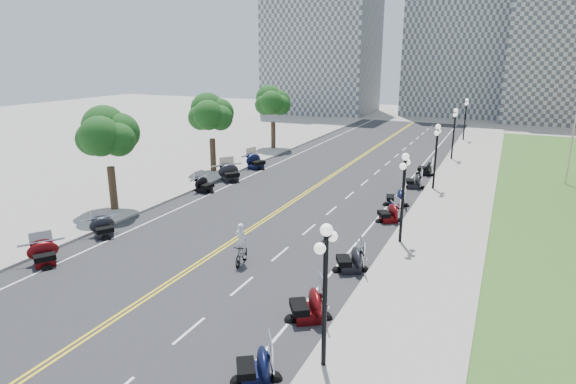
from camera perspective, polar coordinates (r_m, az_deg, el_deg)
The scene contains 50 objects.
ground at distance 26.79m, azimuth -7.17°, elevation -6.18°, with size 160.00×160.00×0.00m, color gray.
road at distance 35.19m, azimuth 1.35°, elevation -0.62°, with size 16.00×90.00×0.01m, color #333335.
centerline_yellow_a at distance 35.23m, azimuth 1.17°, elevation -0.58°, with size 0.12×90.00×0.00m, color yellow.
centerline_yellow_b at distance 35.14m, azimuth 1.53°, elevation -0.63°, with size 0.12×90.00×0.00m, color yellow.
edge_line_north at distance 33.30m, azimuth 11.53°, elevation -1.90°, with size 0.12×90.00×0.00m, color white.
edge_line_south at distance 38.06m, azimuth -7.53°, elevation 0.54°, with size 0.12×90.00×0.00m, color white.
lane_dash_4 at distance 19.26m, azimuth -11.63°, elevation -15.79°, with size 0.12×2.00×0.00m, color white.
lane_dash_5 at distance 22.16m, azimuth -5.48°, elevation -11.03°, with size 0.12×2.00×0.00m, color white.
lane_dash_6 at distance 25.36m, azimuth -0.94°, elevation -7.34°, with size 0.12×2.00×0.00m, color white.
lane_dash_7 at distance 28.76m, azimuth 2.50°, elevation -4.46°, with size 0.12×2.00×0.00m, color white.
lane_dash_8 at distance 32.30m, azimuth 5.17°, elevation -2.20°, with size 0.12×2.00×0.00m, color white.
lane_dash_9 at distance 35.94m, azimuth 7.31°, elevation -0.38°, with size 0.12×2.00×0.00m, color white.
lane_dash_10 at distance 39.64m, azimuth 9.05°, elevation 1.10°, with size 0.12×2.00×0.00m, color white.
lane_dash_11 at distance 43.40m, azimuth 10.49°, elevation 2.33°, with size 0.12×2.00×0.00m, color white.
lane_dash_12 at distance 47.20m, azimuth 11.71°, elevation 3.36°, with size 0.12×2.00×0.00m, color white.
lane_dash_13 at distance 51.03m, azimuth 12.74°, elevation 4.23°, with size 0.12×2.00×0.00m, color white.
lane_dash_14 at distance 54.88m, azimuth 13.63°, elevation 4.98°, with size 0.12×2.00×0.00m, color white.
lane_dash_15 at distance 58.75m, azimuth 14.41°, elevation 5.63°, with size 0.12×2.00×0.00m, color white.
lane_dash_16 at distance 62.64m, azimuth 15.09°, elevation 6.20°, with size 0.12×2.00×0.00m, color white.
lane_dash_17 at distance 66.54m, azimuth 15.69°, elevation 6.70°, with size 0.12×2.00×0.00m, color white.
lane_dash_18 at distance 70.46m, azimuth 16.22°, elevation 7.15°, with size 0.12×2.00×0.00m, color white.
lane_dash_19 at distance 74.38m, azimuth 16.70°, elevation 7.54°, with size 0.12×2.00×0.00m, color white.
sidewalk_north at distance 32.69m, azimuth 18.54°, elevation -2.65°, with size 5.00×90.00×0.15m, color #9E9991.
sidewalk_south at distance 40.31m, azimuth -12.49°, elevation 1.26°, with size 5.00×90.00×0.15m, color #9E9991.
lawn at distance 40.49m, azimuth 29.72°, elevation -0.47°, with size 9.00×60.00×0.10m, color #356023.
distant_block_a at distance 88.75m, azimuth 4.12°, elevation 17.83°, with size 18.00×14.00×26.00m, color gray.
distant_block_b at distance 89.63m, azimuth 19.61°, elevation 18.26°, with size 16.00×12.00×30.00m, color gray.
street_lamp_1 at distance 15.69m, azimuth 4.39°, elevation -12.39°, with size 0.50×1.20×4.90m, color black, non-canonical shape.
street_lamp_2 at distance 26.51m, azimuth 13.44°, elevation -0.79°, with size 0.50×1.20×4.90m, color black, non-canonical shape.
street_lamp_3 at distance 38.04m, azimuth 17.08°, elevation 3.97°, with size 0.50×1.20×4.90m, color black, non-canonical shape.
street_lamp_4 at distance 49.79m, azimuth 19.03°, elevation 6.50°, with size 0.50×1.20×4.90m, color black, non-canonical shape.
street_lamp_5 at distance 61.64m, azimuth 20.25°, elevation 8.05°, with size 0.50×1.20×4.90m, color black, non-canonical shape.
flagpole at distance 43.56m, azimuth 30.88°, elevation 7.08°, with size 1.10×0.20×10.00m, color silver, non-canonical shape.
tree_2 at distance 33.14m, azimuth -20.58°, elevation 5.76°, with size 4.80×4.80×9.20m, color #235619, non-canonical shape.
tree_3 at distance 42.36m, azimuth -9.07°, elevation 8.59°, with size 4.80×4.80×9.20m, color #235619, non-canonical shape.
tree_4 at distance 52.71m, azimuth -1.78°, elevation 10.19°, with size 4.80×4.80×9.20m, color #235619, non-canonical shape.
motorcycle_n_3 at distance 16.18m, azimuth -3.97°, elevation -19.68°, with size 1.78×1.78×1.25m, color black, non-canonical shape.
motorcycle_n_4 at distance 19.26m, azimuth 2.32°, elevation -13.03°, with size 2.03×2.03×1.42m, color #590A0C, non-canonical shape.
motorcycle_n_5 at distance 23.41m, azimuth 7.39°, elevation -7.76°, with size 1.93×1.93×1.35m, color black, non-canonical shape.
motorcycle_n_7 at distance 30.54m, azimuth 11.84°, elevation -2.31°, with size 1.84×1.84×1.29m, color #590A0C, non-canonical shape.
motorcycle_n_8 at distance 33.85m, azimuth 12.66°, elevation -0.49°, with size 1.95×1.95×1.36m, color black, non-canonical shape.
motorcycle_n_9 at distance 38.73m, azimuth 14.73°, elevation 1.40°, with size 1.87×1.87×1.31m, color black, non-canonical shape.
motorcycle_n_10 at distance 43.26m, azimuth 15.99°, elevation 2.82°, with size 1.90×1.90×1.33m, color black, non-canonical shape.
motorcycle_s_4 at distance 26.72m, azimuth -26.98°, elevation -6.46°, with size 1.84×1.84×1.29m, color #590A0C, non-canonical shape.
motorcycle_s_5 at distance 29.42m, azimuth -21.07°, elevation -3.83°, with size 1.77×1.77×1.24m, color black, non-canonical shape.
motorcycle_s_7 at distance 36.90m, azimuth -9.89°, elevation 0.96°, with size 1.84×1.84×1.29m, color black, non-canonical shape.
motorcycle_s_8 at distance 39.75m, azimuth -6.91°, elevation 2.37°, with size 2.23×2.23×1.56m, color black, non-canonical shape.
motorcycle_s_9 at distance 43.96m, azimuth -3.83°, elevation 3.73°, with size 2.17×2.17×1.52m, color black, non-canonical shape.
bicycle at distance 24.13m, azimuth -5.55°, elevation -7.32°, with size 0.50×1.78×1.07m, color #A51414.
cyclist_rider at distance 23.60m, azimuth -5.64°, elevation -4.13°, with size 0.65×0.43×1.79m, color white.
Camera 1 is at (13.25, -21.01, 10.04)m, focal length 30.00 mm.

